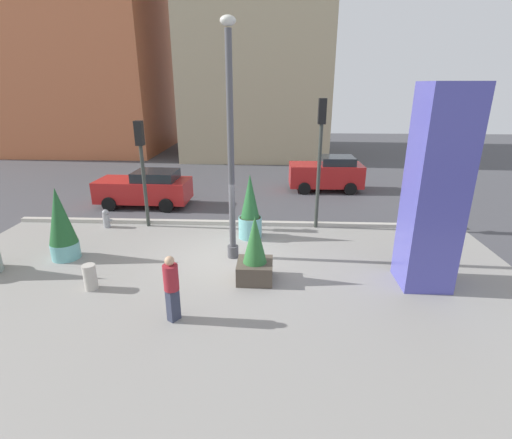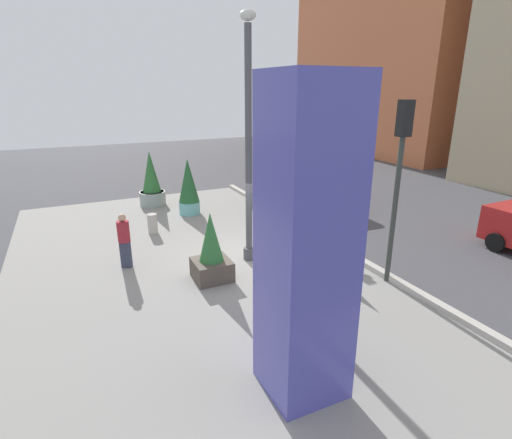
{
  "view_description": "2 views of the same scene",
  "coord_description": "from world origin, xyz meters",
  "px_view_note": "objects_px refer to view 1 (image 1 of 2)",
  "views": [
    {
      "loc": [
        1.47,
        -11.3,
        5.42
      ],
      "look_at": [
        0.96,
        -0.65,
        1.6
      ],
      "focal_mm": 26.57,
      "sensor_mm": 36.0,
      "label": 1
    },
    {
      "loc": [
        10.85,
        -4.71,
        5.24
      ],
      "look_at": [
        1.56,
        -0.34,
        1.82
      ],
      "focal_mm": 28.02,
      "sensor_mm": 36.0,
      "label": 2
    }
  ],
  "objects_px": {
    "potted_plant_near_right": "(255,255)",
    "pedestrian_on_sidewalk": "(172,285)",
    "art_pillar_blue": "(435,191)",
    "concrete_bollard": "(90,277)",
    "traffic_light_far_side": "(320,144)",
    "potted_plant_near_left": "(61,224)",
    "fire_hydrant": "(106,219)",
    "car_far_lane": "(146,188)",
    "traffic_light_corner": "(142,156)",
    "potted_plant_mid_plaza": "(250,210)",
    "lamp_post": "(231,151)",
    "car_passing_lane": "(327,174)"
  },
  "relations": [
    {
      "from": "potted_plant_mid_plaza",
      "to": "fire_hydrant",
      "type": "bearing_deg",
      "value": 172.31
    },
    {
      "from": "potted_plant_mid_plaza",
      "to": "fire_hydrant",
      "type": "xyz_separation_m",
      "value": [
        -5.8,
        0.78,
        -0.71
      ]
    },
    {
      "from": "car_passing_lane",
      "to": "pedestrian_on_sidewalk",
      "type": "relative_size",
      "value": 2.27
    },
    {
      "from": "potted_plant_near_right",
      "to": "fire_hydrant",
      "type": "distance_m",
      "value": 7.36
    },
    {
      "from": "potted_plant_mid_plaza",
      "to": "car_passing_lane",
      "type": "bearing_deg",
      "value": 61.86
    },
    {
      "from": "car_far_lane",
      "to": "pedestrian_on_sidewalk",
      "type": "xyz_separation_m",
      "value": [
        3.6,
        -9.06,
        0.11
      ]
    },
    {
      "from": "potted_plant_near_left",
      "to": "concrete_bollard",
      "type": "bearing_deg",
      "value": -47.96
    },
    {
      "from": "fire_hydrant",
      "to": "car_far_lane",
      "type": "distance_m",
      "value": 3.04
    },
    {
      "from": "fire_hydrant",
      "to": "car_passing_lane",
      "type": "bearing_deg",
      "value": 32.77
    },
    {
      "from": "art_pillar_blue",
      "to": "potted_plant_mid_plaza",
      "type": "xyz_separation_m",
      "value": [
        -5.12,
        3.21,
        -1.67
      ]
    },
    {
      "from": "potted_plant_near_right",
      "to": "fire_hydrant",
      "type": "xyz_separation_m",
      "value": [
        -6.14,
        4.04,
        -0.43
      ]
    },
    {
      "from": "art_pillar_blue",
      "to": "concrete_bollard",
      "type": "relative_size",
      "value": 7.32
    },
    {
      "from": "traffic_light_corner",
      "to": "car_far_lane",
      "type": "bearing_deg",
      "value": 109.07
    },
    {
      "from": "lamp_post",
      "to": "potted_plant_near_left",
      "type": "xyz_separation_m",
      "value": [
        -5.48,
        -0.35,
        -2.32
      ]
    },
    {
      "from": "car_passing_lane",
      "to": "pedestrian_on_sidewalk",
      "type": "height_order",
      "value": "car_passing_lane"
    },
    {
      "from": "fire_hydrant",
      "to": "car_far_lane",
      "type": "bearing_deg",
      "value": 76.97
    },
    {
      "from": "car_passing_lane",
      "to": "car_far_lane",
      "type": "bearing_deg",
      "value": -160.16
    },
    {
      "from": "lamp_post",
      "to": "concrete_bollard",
      "type": "relative_size",
      "value": 9.57
    },
    {
      "from": "potted_plant_mid_plaza",
      "to": "car_passing_lane",
      "type": "height_order",
      "value": "potted_plant_mid_plaza"
    },
    {
      "from": "concrete_bollard",
      "to": "car_passing_lane",
      "type": "bearing_deg",
      "value": 54.14
    },
    {
      "from": "traffic_light_far_side",
      "to": "traffic_light_corner",
      "type": "xyz_separation_m",
      "value": [
        -6.75,
        -0.18,
        -0.48
      ]
    },
    {
      "from": "fire_hydrant",
      "to": "pedestrian_on_sidewalk",
      "type": "relative_size",
      "value": 0.44
    },
    {
      "from": "fire_hydrant",
      "to": "traffic_light_corner",
      "type": "relative_size",
      "value": 0.18
    },
    {
      "from": "traffic_light_far_side",
      "to": "concrete_bollard",
      "type": "bearing_deg",
      "value": -142.37
    },
    {
      "from": "potted_plant_mid_plaza",
      "to": "fire_hydrant",
      "type": "distance_m",
      "value": 5.89
    },
    {
      "from": "lamp_post",
      "to": "potted_plant_near_right",
      "type": "relative_size",
      "value": 3.6
    },
    {
      "from": "potted_plant_near_right",
      "to": "pedestrian_on_sidewalk",
      "type": "bearing_deg",
      "value": -131.66
    },
    {
      "from": "lamp_post",
      "to": "potted_plant_near_left",
      "type": "bearing_deg",
      "value": -176.35
    },
    {
      "from": "lamp_post",
      "to": "pedestrian_on_sidewalk",
      "type": "height_order",
      "value": "lamp_post"
    },
    {
      "from": "potted_plant_near_left",
      "to": "fire_hydrant",
      "type": "bearing_deg",
      "value": 87.13
    },
    {
      "from": "traffic_light_far_side",
      "to": "car_passing_lane",
      "type": "height_order",
      "value": "traffic_light_far_side"
    },
    {
      "from": "potted_plant_near_right",
      "to": "car_passing_lane",
      "type": "bearing_deg",
      "value": 71.76
    },
    {
      "from": "fire_hydrant",
      "to": "traffic_light_corner",
      "type": "height_order",
      "value": "traffic_light_corner"
    },
    {
      "from": "car_far_lane",
      "to": "concrete_bollard",
      "type": "bearing_deg",
      "value": -83.19
    },
    {
      "from": "car_passing_lane",
      "to": "lamp_post",
      "type": "bearing_deg",
      "value": -115.68
    },
    {
      "from": "lamp_post",
      "to": "potted_plant_near_right",
      "type": "height_order",
      "value": "lamp_post"
    },
    {
      "from": "car_far_lane",
      "to": "car_passing_lane",
      "type": "height_order",
      "value": "car_passing_lane"
    },
    {
      "from": "lamp_post",
      "to": "pedestrian_on_sidewalk",
      "type": "distance_m",
      "value": 4.55
    },
    {
      "from": "art_pillar_blue",
      "to": "traffic_light_far_side",
      "type": "bearing_deg",
      "value": 120.19
    },
    {
      "from": "car_far_lane",
      "to": "traffic_light_corner",
      "type": "bearing_deg",
      "value": -70.93
    },
    {
      "from": "potted_plant_mid_plaza",
      "to": "car_far_lane",
      "type": "xyz_separation_m",
      "value": [
        -5.12,
        3.71,
        -0.24
      ]
    },
    {
      "from": "traffic_light_far_side",
      "to": "car_far_lane",
      "type": "height_order",
      "value": "traffic_light_far_side"
    },
    {
      "from": "concrete_bollard",
      "to": "pedestrian_on_sidewalk",
      "type": "height_order",
      "value": "pedestrian_on_sidewalk"
    },
    {
      "from": "concrete_bollard",
      "to": "traffic_light_corner",
      "type": "xyz_separation_m",
      "value": [
        0.01,
        5.03,
        2.45
      ]
    },
    {
      "from": "potted_plant_mid_plaza",
      "to": "potted_plant_near_left",
      "type": "bearing_deg",
      "value": -160.69
    },
    {
      "from": "art_pillar_blue",
      "to": "car_passing_lane",
      "type": "distance_m",
      "value": 10.36
    },
    {
      "from": "art_pillar_blue",
      "to": "potted_plant_near_right",
      "type": "distance_m",
      "value": 5.16
    },
    {
      "from": "potted_plant_mid_plaza",
      "to": "car_far_lane",
      "type": "distance_m",
      "value": 6.33
    },
    {
      "from": "potted_plant_mid_plaza",
      "to": "pedestrian_on_sidewalk",
      "type": "relative_size",
      "value": 1.42
    },
    {
      "from": "car_far_lane",
      "to": "potted_plant_near_right",
      "type": "bearing_deg",
      "value": -51.9
    }
  ]
}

